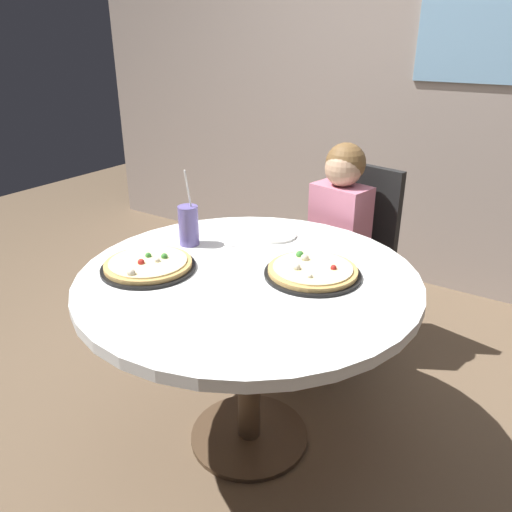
{
  "coord_description": "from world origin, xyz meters",
  "views": [
    {
      "loc": [
        0.91,
        -1.33,
        1.53
      ],
      "look_at": [
        0.0,
        0.05,
        0.8
      ],
      "focal_mm": 35.5,
      "sensor_mm": 36.0,
      "label": 1
    }
  ],
  "objects": [
    {
      "name": "chair_wooden",
      "position": [
        0.02,
        0.87,
        0.53
      ],
      "size": [
        0.47,
        0.47,
        0.95
      ],
      "color": "black",
      "rests_on": "ground_plane"
    },
    {
      "name": "diner_child",
      "position": [
        -0.01,
        0.7,
        0.48
      ],
      "size": [
        0.32,
        0.43,
        1.08
      ],
      "color": "#3F4766",
      "rests_on": "ground_plane"
    },
    {
      "name": "pizza_veggie",
      "position": [
        0.2,
        0.11,
        0.77
      ],
      "size": [
        0.34,
        0.34,
        0.05
      ],
      "color": "black",
      "rests_on": "dining_table"
    },
    {
      "name": "dining_table",
      "position": [
        0.0,
        0.0,
        0.65
      ],
      "size": [
        1.21,
        1.21,
        0.75
      ],
      "color": "white",
      "rests_on": "ground_plane"
    },
    {
      "name": "pizza_cheese",
      "position": [
        -0.32,
        -0.17,
        0.77
      ],
      "size": [
        0.34,
        0.34,
        0.05
      ],
      "color": "black",
      "rests_on": "dining_table"
    },
    {
      "name": "wall_with_window",
      "position": [
        0.0,
        1.87,
        1.45
      ],
      "size": [
        5.2,
        0.14,
        2.9
      ],
      "color": "#A8998E",
      "rests_on": "ground_plane"
    },
    {
      "name": "soda_cup",
      "position": [
        -0.35,
        0.1,
        0.83
      ],
      "size": [
        0.08,
        0.08,
        0.31
      ],
      "color": "#6659A5",
      "rests_on": "dining_table"
    },
    {
      "name": "ground_plane",
      "position": [
        0.0,
        0.0,
        0.0
      ],
      "size": [
        8.0,
        8.0,
        0.0
      ],
      "primitive_type": "plane",
      "color": "brown"
    },
    {
      "name": "plate_small",
      "position": [
        -0.11,
        0.36,
        0.76
      ],
      "size": [
        0.18,
        0.18,
        0.01
      ],
      "primitive_type": "cylinder",
      "color": "white",
      "rests_on": "dining_table"
    }
  ]
}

